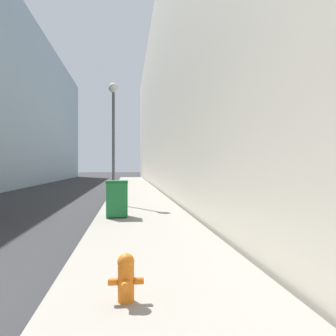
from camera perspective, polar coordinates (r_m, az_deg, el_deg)
name	(u,v)px	position (r m, az deg, el deg)	size (l,w,h in m)	color
sidewalk_right	(136,193)	(21.59, -5.58, -4.42)	(3.25, 60.00, 0.14)	gray
building_right_stone	(218,101)	(31.25, 8.63, 11.53)	(12.00, 60.00, 15.87)	beige
fire_hydrant	(126,277)	(4.37, -7.33, -18.25)	(0.45, 0.33, 0.61)	orange
trash_bin	(117,198)	(11.17, -8.85, -5.24)	(0.72, 0.70, 1.23)	#1E7538
lamppost	(113,123)	(15.09, -9.48, 7.75)	(0.44, 0.44, 5.47)	#4C4C51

